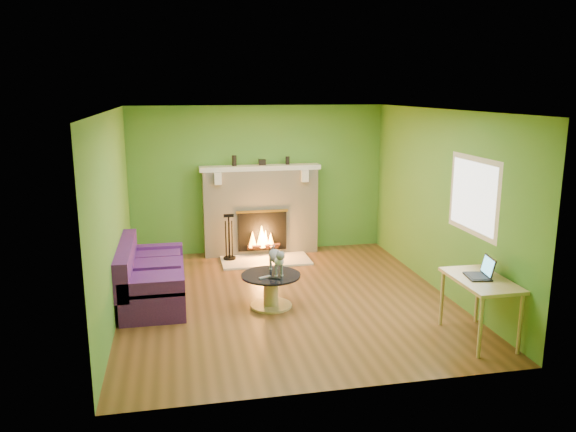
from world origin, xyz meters
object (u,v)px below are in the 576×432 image
sofa (150,278)px  desk (481,286)px  coffee_table (271,288)px  cat (276,259)px

sofa → desk: size_ratio=1.82×
sofa → coffee_table: 1.70m
desk → cat: 2.61m
coffee_table → sofa: bearing=160.7°
coffee_table → desk: 2.68m
sofa → desk: bearing=-28.1°
desk → cat: (-2.13, 1.52, -0.01)m
coffee_table → desk: desk is taller
sofa → cat: (1.68, -0.51, 0.33)m
coffee_table → desk: size_ratio=0.80×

